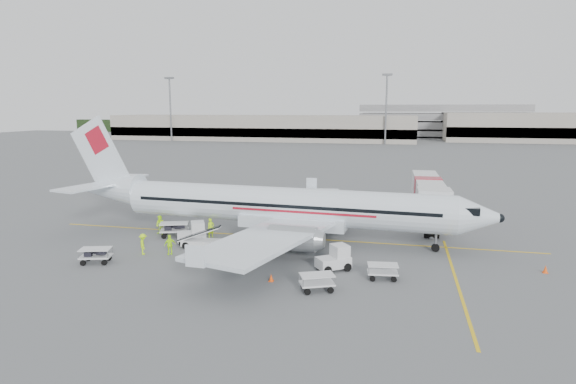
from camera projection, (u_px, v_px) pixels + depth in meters
name	position (u px, v px, depth m)	size (l,w,h in m)	color
ground	(283.00, 237.00, 43.22)	(360.00, 360.00, 0.00)	#56595B
stripe_lead	(283.00, 237.00, 43.22)	(44.00, 0.20, 0.01)	yellow
stripe_cross	(456.00, 280.00, 32.39)	(0.20, 20.00, 0.01)	yellow
terminal_west	(261.00, 128.00, 176.14)	(110.00, 22.00, 9.00)	gray
parking_garage	(441.00, 120.00, 189.87)	(62.00, 24.00, 14.00)	slate
treeline	(378.00, 128.00, 210.57)	(300.00, 3.00, 6.00)	black
mast_west	(171.00, 110.00, 170.26)	(3.20, 1.20, 22.00)	slate
mast_center	(386.00, 110.00, 153.40)	(3.20, 1.20, 22.00)	slate
aircraft	(283.00, 181.00, 41.58)	(38.02, 29.80, 10.48)	white
jet_bridge	(427.00, 200.00, 48.61)	(3.26, 17.41, 4.57)	silver
belt_loader	(201.00, 234.00, 39.92)	(4.30, 1.61, 2.33)	silver
tug_fore	(333.00, 258.00, 34.31)	(2.34, 1.34, 1.81)	silver
tug_mid	(259.00, 248.00, 37.25)	(1.99, 1.14, 1.54)	silver
tug_aft	(191.00, 233.00, 41.20)	(2.40, 1.37, 1.85)	silver
cart_loaded_a	(96.00, 256.00, 35.90)	(2.21, 1.30, 1.15)	silver
cart_loaded_b	(174.00, 230.00, 43.35)	(2.48, 1.47, 1.29)	silver
cart_empty_a	(317.00, 283.00, 30.41)	(2.14, 1.26, 1.11)	silver
cart_empty_b	(383.00, 272.00, 32.53)	(2.03, 1.20, 1.06)	silver
cone_nose	(545.00, 269.00, 33.81)	(0.35, 0.35, 0.57)	#FF4E0E
cone_port	(275.00, 206.00, 55.68)	(0.37, 0.37, 0.61)	#FF4E0E
cone_stbd	(271.00, 277.00, 32.17)	(0.33, 0.33, 0.54)	#FF4E0E
crew_a	(211.00, 228.00, 43.04)	(0.64, 0.42, 1.75)	#ACE80E
crew_b	(160.00, 225.00, 44.16)	(0.85, 0.66, 1.75)	#ACE80E
crew_c	(143.00, 244.00, 38.05)	(1.08, 0.62, 1.67)	#ACE80E
crew_d	(170.00, 245.00, 37.93)	(0.95, 0.39, 1.62)	#ACE80E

